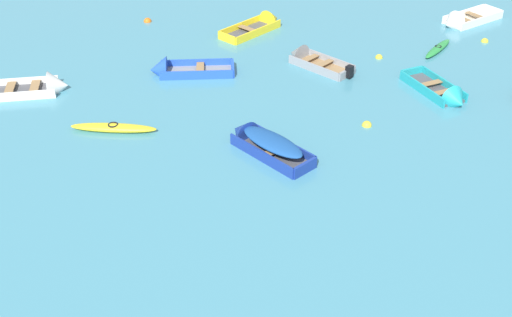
{
  "coord_description": "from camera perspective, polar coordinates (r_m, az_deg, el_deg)",
  "views": [
    {
      "loc": [
        -2.04,
        -0.83,
        13.87
      ],
      "look_at": [
        0.0,
        20.05,
        0.15
      ],
      "focal_mm": 45.31,
      "sensor_mm": 36.0,
      "label": 1
    }
  ],
  "objects": [
    {
      "name": "kayak_green_near_camera",
      "position": [
        35.77,
        15.76,
        9.33
      ],
      "size": [
        2.32,
        2.51,
        0.28
      ],
      "color": "#288C3D",
      "rests_on": "ground_plane"
    },
    {
      "name": "mooring_buoy_trailing",
      "position": [
        37.74,
        19.53,
        9.69
      ],
      "size": [
        0.39,
        0.39,
        0.39
      ],
      "primitive_type": "sphere",
      "color": "yellow",
      "rests_on": "ground_plane"
    },
    {
      "name": "kayak_yellow_back_row_left",
      "position": [
        27.69,
        -12.47,
        2.67
      ],
      "size": [
        3.7,
        1.2,
        0.35
      ],
      "color": "yellow",
      "rests_on": "ground_plane"
    },
    {
      "name": "mooring_buoy_midfield",
      "position": [
        34.3,
        10.79,
        8.72
      ],
      "size": [
        0.38,
        0.38,
        0.38
      ],
      "primitive_type": "sphere",
      "color": "yellow",
      "rests_on": "ground_plane"
    },
    {
      "name": "rowboat_deep_blue_distant_center",
      "position": [
        25.75,
        0.5,
        1.54
      ],
      "size": [
        3.44,
        3.95,
        1.2
      ],
      "color": "#4C4C51",
      "rests_on": "ground_plane"
    },
    {
      "name": "rowboat_white_cluster_outer",
      "position": [
        31.81,
        -18.38,
        5.94
      ],
      "size": [
        4.48,
        1.81,
        1.41
      ],
      "color": "#4C4C51",
      "rests_on": "ground_plane"
    },
    {
      "name": "rowboat_yellow_back_row_right",
      "position": [
        37.49,
        0.63,
        11.79
      ],
      "size": [
        3.97,
        3.71,
        1.27
      ],
      "color": "#4C4C51",
      "rests_on": "ground_plane"
    },
    {
      "name": "rowboat_blue_foreground_center",
      "position": [
        32.16,
        -7.22,
        7.75
      ],
      "size": [
        4.15,
        1.57,
        1.3
      ],
      "color": "gray",
      "rests_on": "ground_plane"
    },
    {
      "name": "rowboat_grey_midfield_right",
      "position": [
        33.18,
        4.61,
        8.72
      ],
      "size": [
        3.33,
        3.55,
        1.23
      ],
      "color": "#99754C",
      "rests_on": "ground_plane"
    },
    {
      "name": "mooring_buoy_central",
      "position": [
        27.93,
        9.75,
        2.88
      ],
      "size": [
        0.42,
        0.42,
        0.42
      ],
      "primitive_type": "sphere",
      "color": "yellow",
      "rests_on": "ground_plane"
    },
    {
      "name": "rowboat_turquoise_far_back",
      "position": [
        30.76,
        16.44,
        5.35
      ],
      "size": [
        2.45,
        4.02,
        1.23
      ],
      "color": "#4C4C51",
      "rests_on": "ground_plane"
    },
    {
      "name": "mooring_buoy_between_boats_right",
      "position": [
        38.89,
        -9.54,
        11.83
      ],
      "size": [
        0.46,
        0.46,
        0.46
      ],
      "primitive_type": "sphere",
      "color": "orange",
      "rests_on": "ground_plane"
    },
    {
      "name": "rowboat_white_outer_left",
      "position": [
        39.61,
        17.58,
        11.46
      ],
      "size": [
        4.29,
        3.21,
        1.31
      ],
      "color": "beige",
      "rests_on": "ground_plane"
    }
  ]
}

